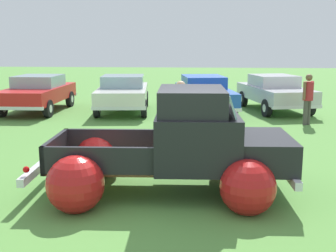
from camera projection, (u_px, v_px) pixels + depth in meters
The scene contains 8 objects.
ground_plane at pixel (161, 191), 7.78m from camera, with size 80.00×80.00×0.00m, color #548C3D.
vintage_pickup_truck at pixel (182, 152), 7.62m from camera, with size 4.69×2.91×1.96m.
show_car_0 at pixel (38, 92), 16.77m from camera, with size 2.01×4.34×1.43m.
show_car_1 at pixel (123, 92), 16.73m from camera, with size 2.36×4.47×1.43m.
show_car_2 at pixel (204, 93), 16.52m from camera, with size 2.57×4.90×1.43m.
show_car_3 at pixel (274, 91), 16.94m from camera, with size 2.79×4.50×1.43m.
spectator_0 at pixel (181, 113), 10.20m from camera, with size 0.45×0.52×1.81m.
spectator_1 at pixel (308, 96), 13.97m from camera, with size 0.48×0.48×1.69m.
Camera 1 is at (0.70, -7.36, 2.70)m, focal length 44.92 mm.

